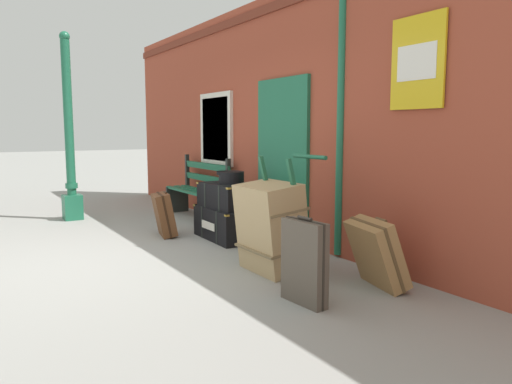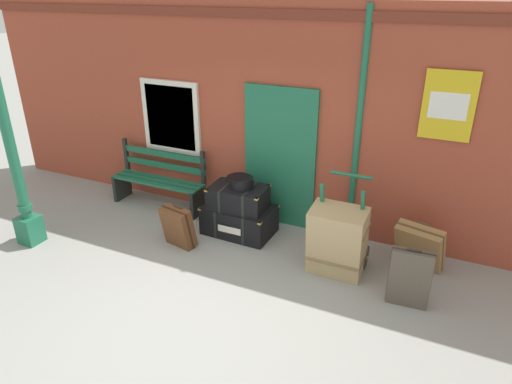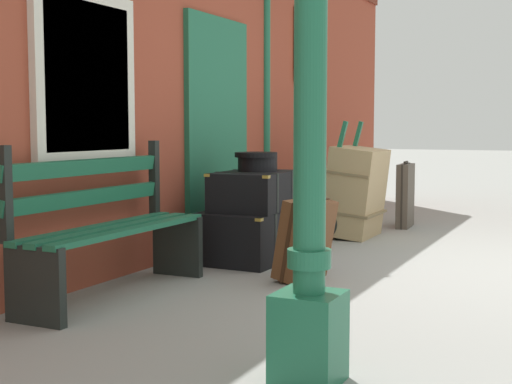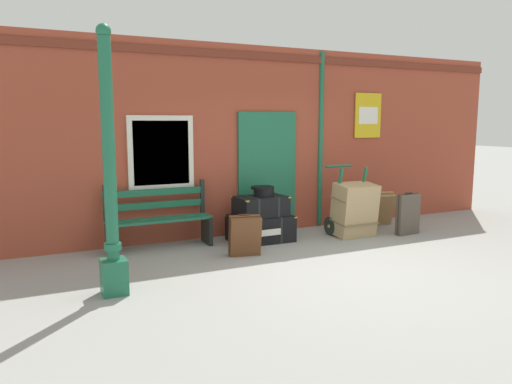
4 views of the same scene
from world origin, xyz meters
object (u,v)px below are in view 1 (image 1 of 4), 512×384
at_px(large_brown_trunk, 271,227).
at_px(suitcase_caramel, 164,214).
at_px(lamp_post, 70,150).
at_px(steamer_trunk_middle, 229,195).
at_px(suitcase_beige, 377,253).
at_px(platform_bench, 199,191).
at_px(steamer_trunk_base, 231,223).
at_px(suitcase_olive, 304,262).
at_px(round_hatbox, 231,177).
at_px(porters_trolley, 285,243).

distance_m(large_brown_trunk, suitcase_caramel, 2.20).
distance_m(lamp_post, steamer_trunk_middle, 3.02).
bearing_deg(large_brown_trunk, steamer_trunk_middle, 166.35).
bearing_deg(suitcase_beige, platform_bench, 178.01).
relative_size(platform_bench, steamer_trunk_middle, 1.90).
bearing_deg(large_brown_trunk, steamer_trunk_base, 165.76).
distance_m(suitcase_olive, suitcase_beige, 0.82).
xyz_separation_m(lamp_post, round_hatbox, (2.61, 1.49, -0.29)).
bearing_deg(round_hatbox, large_brown_trunk, -14.05).
relative_size(steamer_trunk_base, steamer_trunk_middle, 1.22).
bearing_deg(platform_bench, porters_trolley, -9.01).
xyz_separation_m(porters_trolley, suitcase_caramel, (-2.17, -0.48, 0.03)).
height_order(steamer_trunk_middle, suitcase_olive, steamer_trunk_middle).
distance_m(steamer_trunk_middle, porters_trolley, 1.62).
height_order(steamer_trunk_base, suitcase_olive, suitcase_olive).
bearing_deg(lamp_post, round_hatbox, 29.61).
xyz_separation_m(steamer_trunk_base, large_brown_trunk, (1.57, -0.40, 0.25)).
distance_m(steamer_trunk_base, round_hatbox, 0.63).
bearing_deg(large_brown_trunk, suitcase_caramel, -171.97).
distance_m(steamer_trunk_base, suitcase_olive, 2.59).
xyz_separation_m(round_hatbox, suitcase_beige, (2.47, 0.16, -0.51)).
relative_size(steamer_trunk_middle, suitcase_olive, 1.13).
height_order(platform_bench, round_hatbox, platform_bench).
relative_size(steamer_trunk_base, suitcase_olive, 1.38).
xyz_separation_m(lamp_post, steamer_trunk_base, (2.57, 1.50, -0.91)).
bearing_deg(round_hatbox, steamer_trunk_base, 159.34).
relative_size(lamp_post, suitcase_caramel, 4.81).
distance_m(steamer_trunk_middle, round_hatbox, 0.26).
relative_size(steamer_trunk_middle, round_hatbox, 2.21).
bearing_deg(suitcase_caramel, suitcase_beige, 15.21).
bearing_deg(suitcase_olive, steamer_trunk_middle, 165.21).
relative_size(round_hatbox, suitcase_caramel, 0.62).
bearing_deg(porters_trolley, suitcase_caramel, -167.43).
xyz_separation_m(porters_trolley, suitcase_olive, (0.92, -0.46, 0.08)).
relative_size(round_hatbox, porters_trolley, 0.32).
bearing_deg(suitcase_caramel, large_brown_trunk, 8.03).
distance_m(round_hatbox, suitcase_beige, 2.53).
xyz_separation_m(porters_trolley, suitcase_beige, (0.94, 0.36, 0.05)).
bearing_deg(platform_bench, suitcase_beige, -1.99).
height_order(platform_bench, suitcase_beige, platform_bench).
height_order(large_brown_trunk, suitcase_caramel, large_brown_trunk).
xyz_separation_m(round_hatbox, porters_trolley, (1.53, -0.20, -0.56)).
height_order(steamer_trunk_base, round_hatbox, round_hatbox).
distance_m(lamp_post, platform_bench, 2.14).
bearing_deg(steamer_trunk_base, large_brown_trunk, -14.24).
distance_m(steamer_trunk_base, porters_trolley, 1.59).
distance_m(porters_trolley, large_brown_trunk, 0.26).
bearing_deg(steamer_trunk_middle, steamer_trunk_base, 84.36).
bearing_deg(suitcase_beige, lamp_post, -162.10).
relative_size(steamer_trunk_base, large_brown_trunk, 1.11).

